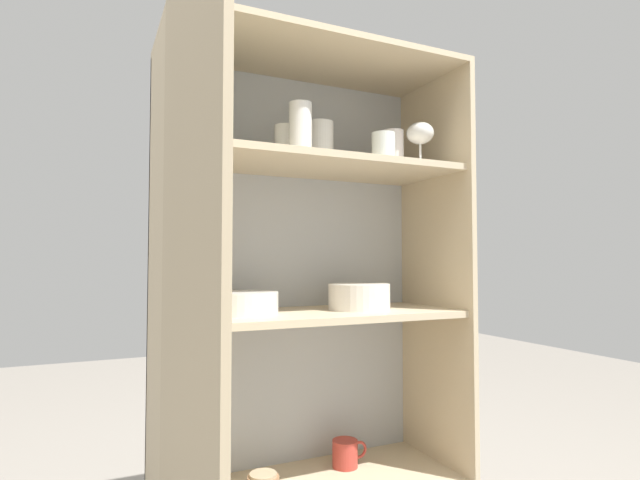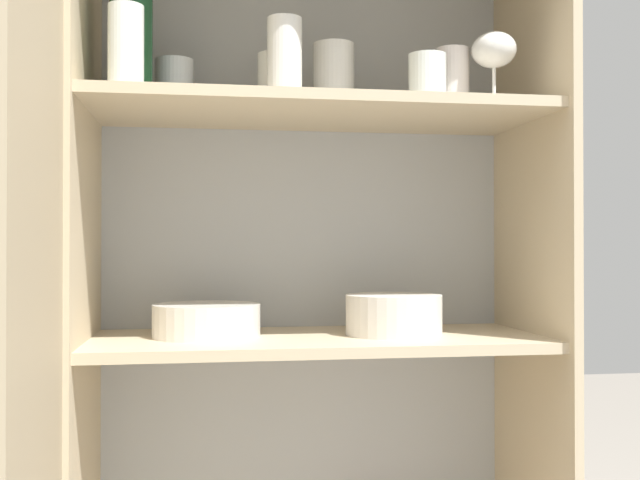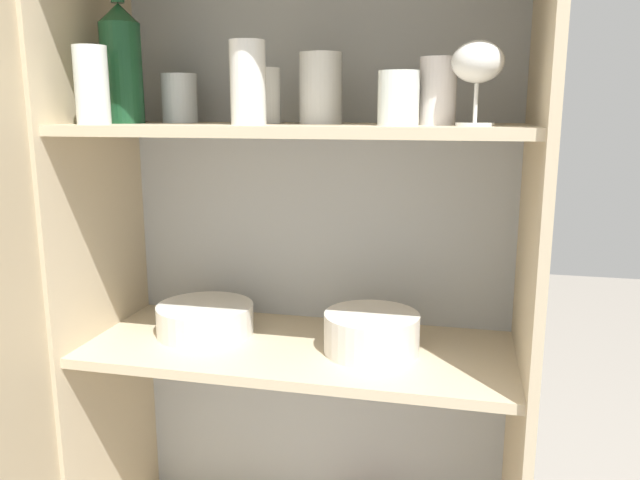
# 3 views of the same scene
# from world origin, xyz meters

# --- Properties ---
(cupboard_back_panel) EXTENTS (0.90, 0.02, 1.54)m
(cupboard_back_panel) POSITION_xyz_m (0.00, 0.36, 0.77)
(cupboard_back_panel) COLOR #B2B7BC
(cupboard_back_panel) RESTS_ON ground_plane
(cupboard_side_left) EXTENTS (0.02, 0.39, 1.54)m
(cupboard_side_left) POSITION_xyz_m (-0.44, 0.18, 0.77)
(cupboard_side_left) COLOR #CCB793
(cupboard_side_left) RESTS_ON ground_plane
(cupboard_side_right) EXTENTS (0.02, 0.39, 1.54)m
(cupboard_side_right) POSITION_xyz_m (0.44, 0.18, 0.77)
(cupboard_side_right) COLOR #CCB793
(cupboard_side_right) RESTS_ON ground_plane
(shelf_board_middle) EXTENTS (0.87, 0.35, 0.02)m
(shelf_board_middle) POSITION_xyz_m (0.00, 0.18, 0.77)
(shelf_board_middle) COLOR beige
(shelf_board_upper) EXTENTS (0.87, 0.35, 0.02)m
(shelf_board_upper) POSITION_xyz_m (0.00, 0.18, 1.22)
(shelf_board_upper) COLOR beige
(cupboard_door) EXTENTS (0.04, 0.45, 1.54)m
(cupboard_door) POSITION_xyz_m (-0.44, -0.24, 0.77)
(cupboard_door) COLOR tan
(cupboard_door) RESTS_ON ground_plane
(tumbler_glass_0) EXTENTS (0.07, 0.07, 0.11)m
(tumbler_glass_0) POSITION_xyz_m (-0.08, 0.20, 1.28)
(tumbler_glass_0) COLOR white
(tumbler_glass_0) RESTS_ON shelf_board_upper
(tumbler_glass_1) EXTENTS (0.06, 0.06, 0.14)m
(tumbler_glass_1) POSITION_xyz_m (-0.35, 0.05, 1.30)
(tumbler_glass_1) COLOR white
(tumbler_glass_1) RESTS_ON shelf_board_upper
(tumbler_glass_2) EXTENTS (0.07, 0.07, 0.09)m
(tumbler_glass_2) POSITION_xyz_m (0.20, 0.11, 1.28)
(tumbler_glass_2) COLOR white
(tumbler_glass_2) RESTS_ON shelf_board_upper
(tumbler_glass_3) EXTENTS (0.07, 0.07, 0.12)m
(tumbler_glass_3) POSITION_xyz_m (0.26, 0.15, 1.29)
(tumbler_glass_3) COLOR silver
(tumbler_glass_3) RESTS_ON shelf_board_upper
(tumbler_glass_4) EXTENTS (0.08, 0.08, 0.13)m
(tumbler_glass_4) POSITION_xyz_m (0.04, 0.21, 1.30)
(tumbler_glass_4) COLOR white
(tumbler_glass_4) RESTS_ON shelf_board_upper
(tumbler_glass_5) EXTENTS (0.08, 0.08, 0.10)m
(tumbler_glass_5) POSITION_xyz_m (-0.28, 0.25, 1.28)
(tumbler_glass_5) COLOR white
(tumbler_glass_5) RESTS_ON shelf_board_upper
(tumbler_glass_6) EXTENTS (0.07, 0.07, 0.15)m
(tumbler_glass_6) POSITION_xyz_m (-0.07, 0.11, 1.31)
(tumbler_glass_6) COLOR white
(tumbler_glass_6) RESTS_ON shelf_board_upper
(wine_glass_0) EXTENTS (0.09, 0.09, 0.14)m
(wine_glass_0) POSITION_xyz_m (0.33, 0.10, 1.33)
(wine_glass_0) COLOR white
(wine_glass_0) RESTS_ON shelf_board_upper
(wine_bottle) EXTENTS (0.08, 0.08, 0.27)m
(wine_bottle) POSITION_xyz_m (-0.35, 0.16, 1.35)
(wine_bottle) COLOR #194728
(wine_bottle) RESTS_ON shelf_board_upper
(plate_stack_white) EXTENTS (0.21, 0.21, 0.06)m
(plate_stack_white) POSITION_xyz_m (-0.21, 0.20, 0.82)
(plate_stack_white) COLOR silver
(plate_stack_white) RESTS_ON shelf_board_middle
(mixing_bowl_large) EXTENTS (0.19, 0.19, 0.08)m
(mixing_bowl_large) POSITION_xyz_m (0.15, 0.17, 0.83)
(mixing_bowl_large) COLOR silver
(mixing_bowl_large) RESTS_ON shelf_board_middle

